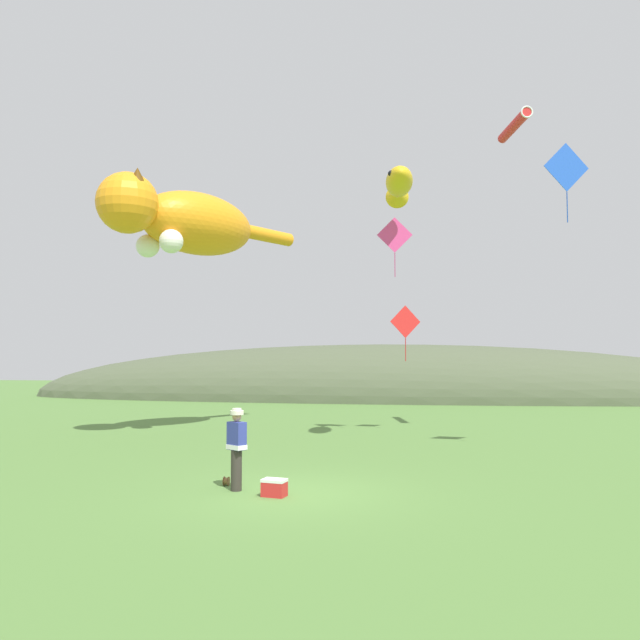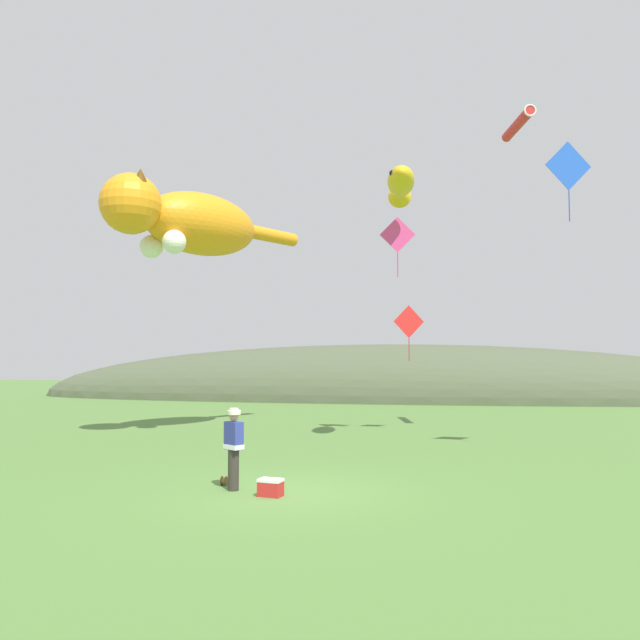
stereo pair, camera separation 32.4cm
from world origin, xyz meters
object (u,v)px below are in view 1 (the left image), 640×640
object	(u,v)px
kite_giant_cat	(184,221)
kite_diamond_blue	(566,168)
kite_spool	(226,481)
picnic_cooler	(274,488)
kite_fish_windsock	(399,185)
kite_diamond_red	(405,322)
kite_diamond_pink	(395,235)
festival_attendant	(237,446)
kite_tube_streamer	(514,126)

from	to	relation	value
kite_giant_cat	kite_diamond_blue	size ratio (longest dim) A/B	3.52
kite_spool	kite_diamond_blue	world-z (taller)	kite_diamond_blue
picnic_cooler	kite_fish_windsock	xyz separation A→B (m)	(2.35, 7.70, 8.43)
kite_fish_windsock	kite_diamond_blue	bearing A→B (deg)	-21.32
kite_diamond_blue	kite_diamond_red	bearing A→B (deg)	129.52
kite_giant_cat	kite_diamond_pink	xyz separation A→B (m)	(7.86, 0.63, -0.66)
kite_spool	kite_fish_windsock	xyz separation A→B (m)	(3.67, 6.81, 8.51)
festival_attendant	kite_diamond_blue	world-z (taller)	kite_diamond_blue
kite_spool	picnic_cooler	size ratio (longest dim) A/B	0.37
kite_diamond_red	kite_giant_cat	bearing A→B (deg)	-163.70
kite_spool	kite_diamond_red	xyz separation A→B (m)	(3.75, 10.72, 4.16)
picnic_cooler	kite_fish_windsock	bearing A→B (deg)	73.04
kite_spool	picnic_cooler	xyz separation A→B (m)	(1.32, -0.89, 0.08)
festival_attendant	kite_diamond_pink	size ratio (longest dim) A/B	0.81
kite_spool	kite_diamond_pink	distance (m)	12.02
kite_giant_cat	kite_fish_windsock	bearing A→B (deg)	-10.67
festival_attendant	kite_diamond_pink	xyz separation A→B (m)	(3.06, 9.44, 6.39)
festival_attendant	picnic_cooler	world-z (taller)	festival_attendant
kite_giant_cat	kite_diamond_pink	size ratio (longest dim) A/B	3.72
festival_attendant	kite_diamond_red	distance (m)	12.16
kite_spool	kite_diamond_blue	bearing A→B (deg)	29.86
kite_giant_cat	kite_diamond_blue	xyz separation A→B (m)	(12.96, -3.43, 0.36)
picnic_cooler	kite_diamond_pink	size ratio (longest dim) A/B	0.25
kite_giant_cat	kite_tube_streamer	xyz separation A→B (m)	(12.22, 1.20, 3.38)
kite_spool	kite_diamond_red	size ratio (longest dim) A/B	0.09
kite_fish_windsock	kite_diamond_blue	size ratio (longest dim) A/B	1.34
kite_spool	kite_diamond_blue	distance (m)	12.86
kite_diamond_pink	picnic_cooler	bearing A→B (deg)	-102.10
festival_attendant	kite_spool	size ratio (longest dim) A/B	8.77
kite_diamond_blue	picnic_cooler	bearing A→B (deg)	-141.24
kite_diamond_red	kite_diamond_pink	bearing A→B (deg)	-100.11
festival_attendant	picnic_cooler	size ratio (longest dim) A/B	3.27
picnic_cooler	kite_diamond_red	size ratio (longest dim) A/B	0.25
festival_attendant	picnic_cooler	distance (m)	1.29
kite_giant_cat	kite_diamond_pink	distance (m)	7.91
kite_fish_windsock	kite_diamond_pink	distance (m)	2.51
festival_attendant	kite_tube_streamer	distance (m)	16.25
picnic_cooler	kite_diamond_red	distance (m)	12.55
kite_tube_streamer	festival_attendant	bearing A→B (deg)	-126.56
kite_tube_streamer	kite_fish_windsock	bearing A→B (deg)	-146.61
picnic_cooler	kite_tube_streamer	xyz separation A→B (m)	(6.48, 10.42, 11.20)
festival_attendant	kite_giant_cat	distance (m)	12.26
kite_fish_windsock	kite_diamond_pink	world-z (taller)	kite_fish_windsock
kite_diamond_blue	kite_diamond_red	distance (m)	8.58
picnic_cooler	kite_tube_streamer	world-z (taller)	kite_tube_streamer
kite_tube_streamer	kite_diamond_red	size ratio (longest dim) A/B	1.24
kite_giant_cat	kite_fish_windsock	xyz separation A→B (m)	(8.09, -1.52, 0.61)
kite_tube_streamer	kite_diamond_blue	xyz separation A→B (m)	(0.74, -4.62, -3.02)
kite_diamond_red	festival_attendant	bearing A→B (deg)	-106.75
kite_spool	picnic_cooler	distance (m)	1.60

